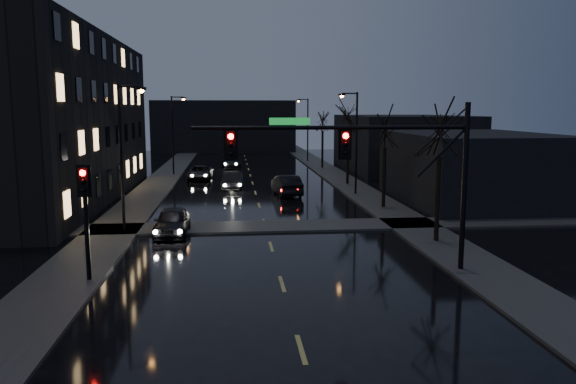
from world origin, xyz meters
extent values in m
plane|color=black|center=(0.00, 0.00, 0.00)|extent=(160.00, 160.00, 0.00)
cube|color=#2D2D2B|center=(-8.50, 35.00, 0.06)|extent=(3.00, 140.00, 0.12)
cube|color=#2D2D2B|center=(8.50, 35.00, 0.06)|extent=(3.00, 140.00, 0.12)
cube|color=#2D2D2B|center=(0.00, 18.50, 0.06)|extent=(40.00, 3.00, 0.12)
cube|color=black|center=(-16.50, 30.00, 6.00)|extent=(12.00, 30.00, 12.00)
cube|color=black|center=(15.50, 26.00, 2.50)|extent=(10.00, 14.00, 5.00)
cube|color=black|center=(17.00, 48.00, 3.00)|extent=(12.00, 18.00, 6.00)
cube|color=black|center=(-3.00, 78.00, 4.00)|extent=(22.00, 10.00, 8.00)
cylinder|color=black|center=(7.60, 9.00, 3.50)|extent=(0.22, 0.22, 7.00)
cylinder|color=black|center=(2.10, 9.00, 6.00)|extent=(11.00, 0.16, 0.16)
cylinder|color=black|center=(6.60, 9.00, 5.00)|extent=(2.05, 0.10, 2.05)
cube|color=#0C591E|center=(0.40, 9.00, 6.25)|extent=(1.60, 0.04, 0.28)
cube|color=black|center=(-1.90, 9.00, 5.35)|extent=(0.35, 0.28, 1.05)
sphere|color=#FF0705|center=(-1.90, 8.84, 5.68)|extent=(0.22, 0.22, 0.22)
cube|color=black|center=(2.60, 9.00, 5.35)|extent=(0.35, 0.28, 1.05)
sphere|color=#FF0705|center=(2.60, 8.84, 5.68)|extent=(0.22, 0.22, 0.22)
cylinder|color=black|center=(-7.50, 9.00, 2.20)|extent=(0.18, 0.18, 4.40)
cube|color=black|center=(-7.50, 9.00, 4.00)|extent=(0.35, 0.28, 1.05)
sphere|color=#FF0705|center=(-7.50, 8.84, 4.33)|extent=(0.22, 0.22, 0.22)
cylinder|color=black|center=(8.40, 14.00, 2.20)|extent=(0.24, 0.24, 4.40)
cylinder|color=black|center=(8.40, 24.00, 2.06)|extent=(0.24, 0.24, 4.12)
cylinder|color=black|center=(8.40, 36.00, 2.34)|extent=(0.24, 0.24, 4.68)
cylinder|color=black|center=(8.40, 50.00, 2.15)|extent=(0.24, 0.24, 4.29)
cylinder|color=black|center=(-7.80, 18.00, 4.00)|extent=(0.16, 0.16, 8.00)
cylinder|color=black|center=(-7.20, 18.00, 7.90)|extent=(1.20, 0.10, 0.10)
cube|color=black|center=(-6.60, 18.00, 7.80)|extent=(0.50, 0.25, 0.15)
sphere|color=orange|center=(-6.60, 18.00, 7.70)|extent=(0.28, 0.28, 0.28)
cylinder|color=black|center=(-7.80, 45.00, 4.00)|extent=(0.16, 0.16, 8.00)
cylinder|color=black|center=(-7.20, 45.00, 7.90)|extent=(1.20, 0.10, 0.10)
cube|color=black|center=(-6.60, 45.00, 7.80)|extent=(0.50, 0.25, 0.15)
sphere|color=orange|center=(-6.60, 45.00, 7.70)|extent=(0.28, 0.28, 0.28)
cylinder|color=black|center=(7.80, 30.00, 4.00)|extent=(0.16, 0.16, 8.00)
cylinder|color=black|center=(7.20, 30.00, 7.90)|extent=(1.20, 0.10, 0.10)
cube|color=black|center=(6.60, 30.00, 7.80)|extent=(0.50, 0.25, 0.15)
sphere|color=orange|center=(6.60, 30.00, 7.70)|extent=(0.28, 0.28, 0.28)
cylinder|color=black|center=(7.80, 58.00, 4.00)|extent=(0.16, 0.16, 8.00)
cylinder|color=black|center=(7.20, 58.00, 7.90)|extent=(1.20, 0.10, 0.10)
cube|color=black|center=(6.60, 58.00, 7.80)|extent=(0.50, 0.25, 0.15)
sphere|color=orange|center=(6.60, 58.00, 7.70)|extent=(0.28, 0.28, 0.28)
imported|color=black|center=(-5.12, 17.13, 0.74)|extent=(1.79, 4.35, 1.48)
imported|color=black|center=(-1.85, 34.27, 0.70)|extent=(1.89, 4.40, 1.41)
imported|color=black|center=(-4.91, 41.03, 0.67)|extent=(2.36, 4.86, 1.33)
imported|color=black|center=(-1.99, 51.80, 0.68)|extent=(2.41, 4.88, 1.36)
imported|color=black|center=(2.41, 30.54, 0.79)|extent=(2.16, 4.95, 1.58)
camera|label=1|loc=(-1.88, -12.91, 6.73)|focal=35.00mm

